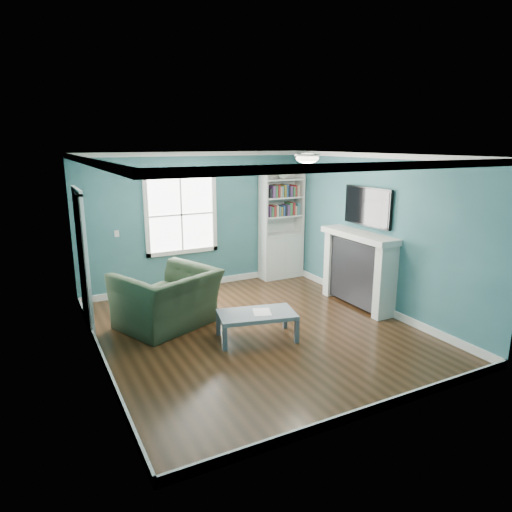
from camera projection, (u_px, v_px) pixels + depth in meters
name	position (u px, v px, depth m)	size (l,w,h in m)	color
floor	(257.00, 331.00, 6.89)	(5.00, 5.00, 0.00)	black
room_walls	(257.00, 228.00, 6.50)	(5.00, 5.00, 5.00)	#2E5F66
trim	(257.00, 251.00, 6.59)	(4.50, 5.00, 2.60)	white
window	(181.00, 215.00, 8.54)	(1.40, 0.06, 1.50)	white
bookshelf	(281.00, 234.00, 9.43)	(0.90, 0.35, 2.31)	silver
fireplace	(358.00, 270.00, 7.83)	(0.44, 1.58, 1.30)	black
tv	(368.00, 207.00, 7.62)	(0.06, 1.10, 0.65)	black
door	(82.00, 259.00, 6.84)	(0.12, 0.98, 2.17)	silver
ceiling_fixture	(307.00, 158.00, 6.75)	(0.38, 0.38, 0.15)	white
light_switch	(117.00, 234.00, 8.06)	(0.08, 0.01, 0.12)	white
recliner	(167.00, 290.00, 6.93)	(1.36, 0.88, 1.19)	#212E1D
coffee_table	(257.00, 316.00, 6.54)	(1.20, 0.83, 0.40)	#494F58
paper_sheet	(262.00, 312.00, 6.55)	(0.24, 0.31, 0.00)	white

